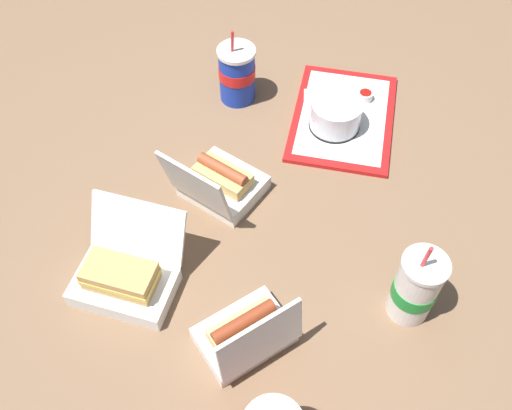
% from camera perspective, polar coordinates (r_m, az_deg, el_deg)
% --- Properties ---
extents(ground_plane, '(3.20, 3.20, 0.00)m').
position_cam_1_polar(ground_plane, '(1.34, -0.34, 0.06)').
color(ground_plane, brown).
extents(food_tray, '(0.38, 0.28, 0.01)m').
position_cam_1_polar(food_tray, '(1.55, 8.70, 8.67)').
color(food_tray, red).
rests_on(food_tray, ground_plane).
extents(cake_container, '(0.13, 0.13, 0.08)m').
position_cam_1_polar(cake_container, '(1.49, 7.95, 8.86)').
color(cake_container, black).
rests_on(cake_container, food_tray).
extents(ketchup_cup, '(0.04, 0.04, 0.02)m').
position_cam_1_polar(ketchup_cup, '(1.59, 10.85, 10.69)').
color(ketchup_cup, white).
rests_on(ketchup_cup, food_tray).
extents(napkin_stack, '(0.12, 0.12, 0.00)m').
position_cam_1_polar(napkin_stack, '(1.57, 6.67, 10.14)').
color(napkin_stack, white).
rests_on(napkin_stack, food_tray).
extents(plastic_fork, '(0.11, 0.02, 0.00)m').
position_cam_1_polar(plastic_fork, '(1.61, 10.68, 10.95)').
color(plastic_fork, white).
rests_on(plastic_fork, food_tray).
extents(clamshell_hotdog_front, '(0.24, 0.23, 0.19)m').
position_cam_1_polar(clamshell_hotdog_front, '(1.33, -3.62, 2.21)').
color(clamshell_hotdog_front, white).
rests_on(clamshell_hotdog_front, ground_plane).
extents(clamshell_sandwich_corner, '(0.21, 0.21, 0.15)m').
position_cam_1_polar(clamshell_sandwich_corner, '(1.21, -13.02, -7.01)').
color(clamshell_sandwich_corner, white).
rests_on(clamshell_sandwich_corner, ground_plane).
extents(clamshell_hotdog_right, '(0.22, 0.22, 0.16)m').
position_cam_1_polar(clamshell_hotdog_right, '(1.13, -0.99, -12.71)').
color(clamshell_hotdog_right, white).
rests_on(clamshell_hotdog_right, ground_plane).
extents(soda_cup_front, '(0.09, 0.09, 0.24)m').
position_cam_1_polar(soda_cup_front, '(1.16, 15.68, -7.96)').
color(soda_cup_front, white).
rests_on(soda_cup_front, ground_plane).
extents(soda_cup_back, '(0.10, 0.10, 0.22)m').
position_cam_1_polar(soda_cup_back, '(1.55, -1.91, 13.00)').
color(soda_cup_back, '#1938B7').
rests_on(soda_cup_back, ground_plane).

